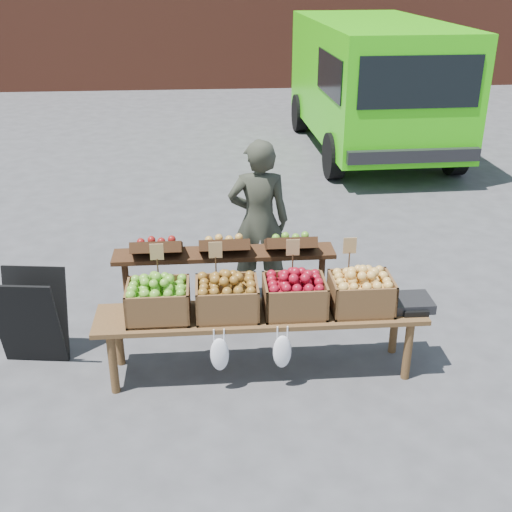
{
  "coord_description": "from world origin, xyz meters",
  "views": [
    {
      "loc": [
        -1.27,
        -4.69,
        3.2
      ],
      "look_at": [
        -0.87,
        0.36,
        0.85
      ],
      "focal_mm": 45.0,
      "sensor_mm": 36.0,
      "label": 1
    }
  ],
  "objects_px": {
    "chalkboard_sign": "(32,318)",
    "crate_green_apples": "(361,294)",
    "crate_russet_pears": "(227,299)",
    "delivery_van": "(372,88)",
    "weighing_scale": "(411,302)",
    "crate_red_apples": "(295,296)",
    "back_table": "(225,279)",
    "vendor": "(259,222)",
    "display_bench": "(261,342)",
    "crate_golden_apples": "(158,301)"
  },
  "relations": [
    {
      "from": "back_table",
      "to": "display_bench",
      "type": "xyz_separation_m",
      "value": [
        0.27,
        -0.72,
        -0.24
      ]
    },
    {
      "from": "vendor",
      "to": "back_table",
      "type": "xyz_separation_m",
      "value": [
        -0.36,
        -0.62,
        -0.31
      ]
    },
    {
      "from": "delivery_van",
      "to": "back_table",
      "type": "height_order",
      "value": "delivery_van"
    },
    {
      "from": "crate_russet_pears",
      "to": "delivery_van",
      "type": "bearing_deg",
      "value": 67.37
    },
    {
      "from": "delivery_van",
      "to": "vendor",
      "type": "relative_size",
      "value": 3.02
    },
    {
      "from": "chalkboard_sign",
      "to": "crate_green_apples",
      "type": "xyz_separation_m",
      "value": [
        2.76,
        -0.32,
        0.29
      ]
    },
    {
      "from": "delivery_van",
      "to": "crate_russet_pears",
      "type": "xyz_separation_m",
      "value": [
        -2.84,
        -6.8,
        -0.42
      ]
    },
    {
      "from": "chalkboard_sign",
      "to": "crate_red_apples",
      "type": "height_order",
      "value": "crate_red_apples"
    },
    {
      "from": "weighing_scale",
      "to": "crate_russet_pears",
      "type": "bearing_deg",
      "value": 180.0
    },
    {
      "from": "back_table",
      "to": "crate_red_apples",
      "type": "relative_size",
      "value": 4.2
    },
    {
      "from": "chalkboard_sign",
      "to": "crate_green_apples",
      "type": "relative_size",
      "value": 1.68
    },
    {
      "from": "crate_russet_pears",
      "to": "crate_red_apples",
      "type": "relative_size",
      "value": 1.0
    },
    {
      "from": "delivery_van",
      "to": "crate_red_apples",
      "type": "bearing_deg",
      "value": -110.25
    },
    {
      "from": "delivery_van",
      "to": "vendor",
      "type": "distance_m",
      "value": 6.0
    },
    {
      "from": "chalkboard_sign",
      "to": "crate_green_apples",
      "type": "height_order",
      "value": "crate_green_apples"
    },
    {
      "from": "crate_red_apples",
      "to": "crate_green_apples",
      "type": "relative_size",
      "value": 1.0
    },
    {
      "from": "weighing_scale",
      "to": "chalkboard_sign",
      "type": "bearing_deg",
      "value": 174.21
    },
    {
      "from": "display_bench",
      "to": "crate_golden_apples",
      "type": "height_order",
      "value": "crate_golden_apples"
    },
    {
      "from": "vendor",
      "to": "display_bench",
      "type": "height_order",
      "value": "vendor"
    },
    {
      "from": "back_table",
      "to": "crate_red_apples",
      "type": "height_order",
      "value": "back_table"
    },
    {
      "from": "display_bench",
      "to": "crate_russet_pears",
      "type": "xyz_separation_m",
      "value": [
        -0.27,
        0.0,
        0.42
      ]
    },
    {
      "from": "crate_golden_apples",
      "to": "crate_green_apples",
      "type": "height_order",
      "value": "same"
    },
    {
      "from": "vendor",
      "to": "crate_red_apples",
      "type": "bearing_deg",
      "value": 99.5
    },
    {
      "from": "back_table",
      "to": "weighing_scale",
      "type": "distance_m",
      "value": 1.68
    },
    {
      "from": "back_table",
      "to": "crate_russet_pears",
      "type": "xyz_separation_m",
      "value": [
        -0.0,
        -0.72,
        0.19
      ]
    },
    {
      "from": "crate_golden_apples",
      "to": "crate_red_apples",
      "type": "xyz_separation_m",
      "value": [
        1.1,
        0.0,
        0.0
      ]
    },
    {
      "from": "display_bench",
      "to": "crate_russet_pears",
      "type": "distance_m",
      "value": 0.51
    },
    {
      "from": "crate_red_apples",
      "to": "weighing_scale",
      "type": "bearing_deg",
      "value": 0.0
    },
    {
      "from": "vendor",
      "to": "weighing_scale",
      "type": "distance_m",
      "value": 1.79
    },
    {
      "from": "crate_golden_apples",
      "to": "weighing_scale",
      "type": "xyz_separation_m",
      "value": [
        2.08,
        0.0,
        -0.1
      ]
    },
    {
      "from": "vendor",
      "to": "crate_green_apples",
      "type": "relative_size",
      "value": 3.34
    },
    {
      "from": "back_table",
      "to": "crate_green_apples",
      "type": "distance_m",
      "value": 1.32
    },
    {
      "from": "crate_green_apples",
      "to": "back_table",
      "type": "bearing_deg",
      "value": 146.68
    },
    {
      "from": "vendor",
      "to": "chalkboard_sign",
      "type": "relative_size",
      "value": 1.99
    },
    {
      "from": "crate_russet_pears",
      "to": "crate_green_apples",
      "type": "bearing_deg",
      "value": 0.0
    },
    {
      "from": "delivery_van",
      "to": "crate_golden_apples",
      "type": "distance_m",
      "value": 7.61
    },
    {
      "from": "weighing_scale",
      "to": "display_bench",
      "type": "bearing_deg",
      "value": 180.0
    },
    {
      "from": "crate_golden_apples",
      "to": "crate_russet_pears",
      "type": "height_order",
      "value": "same"
    },
    {
      "from": "back_table",
      "to": "crate_green_apples",
      "type": "bearing_deg",
      "value": -33.32
    },
    {
      "from": "display_bench",
      "to": "crate_golden_apples",
      "type": "relative_size",
      "value": 5.4
    },
    {
      "from": "delivery_van",
      "to": "display_bench",
      "type": "bearing_deg",
      "value": -112.3
    },
    {
      "from": "chalkboard_sign",
      "to": "display_bench",
      "type": "bearing_deg",
      "value": -1.97
    },
    {
      "from": "chalkboard_sign",
      "to": "crate_russet_pears",
      "type": "relative_size",
      "value": 1.68
    },
    {
      "from": "crate_green_apples",
      "to": "weighing_scale",
      "type": "relative_size",
      "value": 1.47
    },
    {
      "from": "vendor",
      "to": "crate_golden_apples",
      "type": "bearing_deg",
      "value": 57.43
    },
    {
      "from": "crate_russet_pears",
      "to": "chalkboard_sign",
      "type": "bearing_deg",
      "value": 169.0
    },
    {
      "from": "delivery_van",
      "to": "weighing_scale",
      "type": "xyz_separation_m",
      "value": [
        -1.31,
        -6.8,
        -0.52
      ]
    },
    {
      "from": "chalkboard_sign",
      "to": "crate_golden_apples",
      "type": "height_order",
      "value": "crate_golden_apples"
    },
    {
      "from": "delivery_van",
      "to": "crate_russet_pears",
      "type": "distance_m",
      "value": 7.38
    },
    {
      "from": "chalkboard_sign",
      "to": "vendor",
      "type": "bearing_deg",
      "value": 34.17
    }
  ]
}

